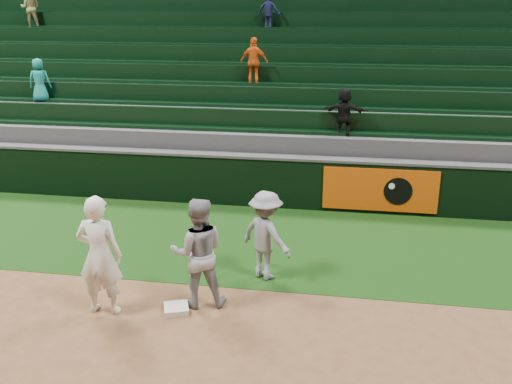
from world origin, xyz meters
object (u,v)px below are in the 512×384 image
first_baseman (100,255)px  base_coach (266,235)px  baserunner (198,253)px  first_base (176,308)px

first_baseman → base_coach: bearing=-146.9°
first_baseman → base_coach: (2.35, 1.60, -0.16)m
first_baseman → baserunner: first_baseman is taller
base_coach → first_base: bearing=81.3°
first_baseman → baserunner: (1.43, 0.49, -0.07)m
first_base → baserunner: bearing=43.7°
first_base → base_coach: 2.02m
first_base → first_baseman: first_baseman is taller
first_base → baserunner: size_ratio=0.21×
base_coach → first_baseman: bearing=66.8°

